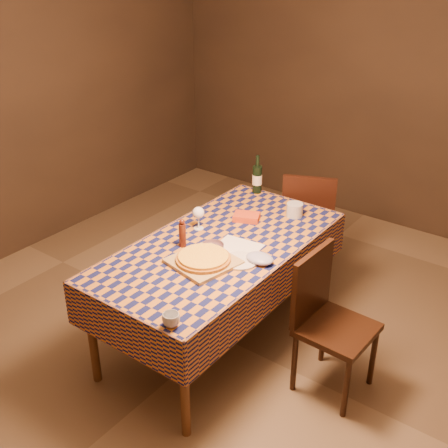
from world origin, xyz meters
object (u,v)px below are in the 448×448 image
object	(u,v)px
dining_table	(220,254)
chair_right	(326,315)
wine_bottle	(257,179)
cutting_board	(203,262)
pizza	(203,258)
white_plate	(240,261)
bowl	(213,248)
chair_far	(308,218)

from	to	relation	value
dining_table	chair_right	distance (m)	0.81
chair_right	wine_bottle	bearing A→B (deg)	142.25
cutting_board	pizza	xyz separation A→B (m)	(0.00, 0.00, 0.03)
dining_table	wine_bottle	distance (m)	0.92
chair_right	white_plate	bearing A→B (deg)	-166.07
chair_right	dining_table	bearing A→B (deg)	-177.67
bowl	wine_bottle	world-z (taller)	wine_bottle
white_plate	cutting_board	bearing A→B (deg)	-138.68
dining_table	chair_far	world-z (taller)	chair_far
pizza	wine_bottle	world-z (taller)	wine_bottle
chair_far	cutting_board	bearing A→B (deg)	-89.27
wine_bottle	pizza	bearing A→B (deg)	-72.93
wine_bottle	chair_right	world-z (taller)	wine_bottle
bowl	white_plate	world-z (taller)	bowl
cutting_board	chair_far	bearing A→B (deg)	90.73
bowl	wine_bottle	bearing A→B (deg)	106.98
cutting_board	wine_bottle	bearing A→B (deg)	107.07
chair_far	chair_right	xyz separation A→B (m)	(0.75, -1.12, 0.00)
bowl	chair_far	distance (m)	1.28
wine_bottle	chair_right	bearing A→B (deg)	-37.75
white_plate	chair_far	size ratio (longest dim) A/B	0.24
dining_table	cutting_board	bearing A→B (deg)	-75.23
pizza	bowl	world-z (taller)	pizza
wine_bottle	chair_far	bearing A→B (deg)	41.62
bowl	chair_far	world-z (taller)	chair_far
pizza	wine_bottle	bearing A→B (deg)	107.07
cutting_board	chair_far	world-z (taller)	chair_far
pizza	chair_far	xyz separation A→B (m)	(-0.02, 1.41, -0.29)
dining_table	chair_far	bearing A→B (deg)	87.52
dining_table	wine_bottle	size ratio (longest dim) A/B	5.96
bowl	chair_right	xyz separation A→B (m)	(0.78, 0.13, -0.27)
dining_table	chair_right	xyz separation A→B (m)	(0.79, 0.03, -0.17)
cutting_board	chair_right	world-z (taller)	chair_right
cutting_board	bowl	xyz separation A→B (m)	(-0.05, 0.16, 0.01)
dining_table	pizza	world-z (taller)	pizza
bowl	chair_far	bearing A→B (deg)	88.47
pizza	chair_far	size ratio (longest dim) A/B	0.44
white_plate	chair_far	bearing A→B (deg)	98.63
bowl	white_plate	xyz separation A→B (m)	(0.22, -0.01, -0.02)
pizza	white_plate	size ratio (longest dim) A/B	1.82
pizza	dining_table	bearing A→B (deg)	104.77
dining_table	bowl	bearing A→B (deg)	-80.19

